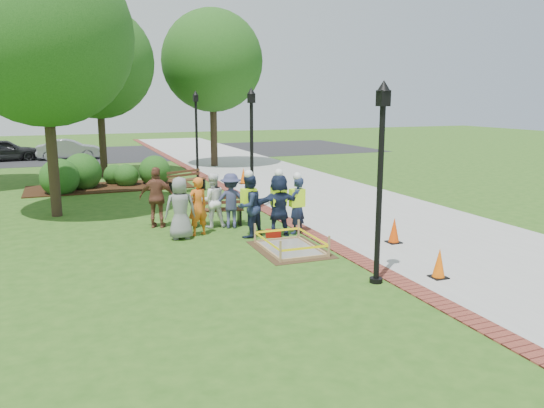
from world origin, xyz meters
name	(u,v)px	position (x,y,z in m)	size (l,w,h in m)	color
ground	(271,252)	(0.00, 0.00, 0.00)	(100.00, 100.00, 0.00)	#285116
sidewalk	(292,183)	(5.00, 10.00, 0.01)	(6.00, 60.00, 0.02)	#9E9E99
brick_edging	(225,188)	(1.75, 10.00, 0.01)	(0.50, 60.00, 0.03)	maroon
mulch_bed	(110,187)	(-3.00, 12.00, 0.02)	(7.00, 3.00, 0.05)	#381E0F
parking_lot	(134,153)	(0.00, 27.00, 0.00)	(36.00, 12.00, 0.01)	black
wet_concrete_pad	(290,241)	(0.53, -0.02, 0.23)	(1.74, 2.33, 0.55)	#47331E
bench_near	(217,216)	(-0.50, 3.34, 0.28)	(1.68, 0.80, 0.87)	brown
bench_far	(187,185)	(-0.01, 9.71, 0.28)	(1.72, 1.09, 0.89)	brown
cone_front	(439,264)	(2.66, -3.29, 0.33)	(0.35, 0.35, 0.69)	black
cone_back	(394,231)	(3.41, -0.49, 0.35)	(0.37, 0.37, 0.73)	black
cone_far	(243,176)	(2.85, 10.74, 0.37)	(0.38, 0.38, 0.76)	black
toolbox	(273,233)	(0.60, 1.35, 0.11)	(0.43, 0.24, 0.22)	maroon
lamp_near	(380,168)	(1.25, -3.00, 2.48)	(0.28, 0.28, 4.26)	black
lamp_mid	(252,140)	(1.25, 5.00, 2.48)	(0.28, 0.28, 4.26)	black
lamp_far	(196,128)	(1.25, 13.00, 2.48)	(0.28, 0.28, 4.26)	black
tree_left	(43,37)	(-5.16, 6.62, 5.82)	(5.71, 5.71, 8.68)	#3D2D1E
tree_back	(98,63)	(-2.94, 15.53, 5.60)	(5.44, 5.44, 8.33)	#3D2D1E
tree_right	(212,61)	(3.37, 17.60, 5.96)	(5.71, 5.71, 8.83)	#3D2D1E
shrub_a	(61,194)	(-5.03, 11.10, 0.00)	(1.59, 1.59, 1.59)	#184213
shrub_b	(83,189)	(-4.12, 12.14, 0.00)	(1.68, 1.68, 1.68)	#184213
shrub_c	(127,186)	(-2.23, 12.18, 0.00)	(1.07, 1.07, 1.07)	#184213
shrub_d	(155,184)	(-0.95, 12.24, 0.00)	(1.43, 1.43, 1.43)	#184213
shrub_e	(115,184)	(-2.69, 12.91, 0.00)	(0.98, 0.98, 0.98)	#184213
casual_person_a	(180,208)	(-1.89, 2.13, 0.88)	(0.59, 0.40, 1.76)	gray
casual_person_b	(198,207)	(-1.35, 2.34, 0.85)	(0.62, 0.48, 1.69)	orange
casual_person_c	(212,201)	(-0.70, 3.12, 0.84)	(0.57, 0.40, 1.67)	white
casual_person_d	(157,198)	(-2.26, 3.73, 0.93)	(0.70, 0.59, 1.86)	brown
casual_person_e	(231,201)	(-0.18, 2.87, 0.84)	(0.61, 0.48, 1.68)	#36395F
hivis_worker_a	(279,203)	(0.80, 1.44, 0.96)	(0.59, 0.39, 1.95)	#1C274A
hivis_worker_b	(297,203)	(1.39, 1.48, 0.90)	(0.63, 0.56, 1.82)	#182A3F
hivis_worker_c	(249,204)	(-0.04, 1.63, 0.96)	(0.68, 0.61, 1.93)	#1D264B
parked_car_a	(5,161)	(-8.25, 24.99, 0.00)	(4.64, 2.02, 1.51)	black
parked_car_b	(70,159)	(-4.43, 24.49, 0.00)	(4.31, 1.87, 1.41)	gray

